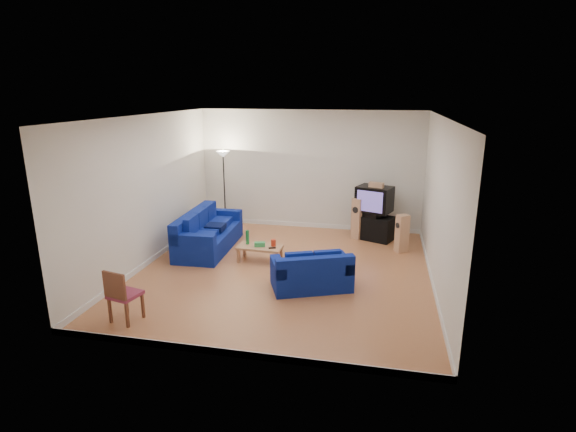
% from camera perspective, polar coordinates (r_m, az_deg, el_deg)
% --- Properties ---
extents(room, '(6.01, 6.51, 3.21)m').
position_cam_1_polar(room, '(9.06, -0.52, 2.03)').
color(room, brown).
rests_on(room, ground).
extents(sofa_three_seat, '(1.10, 2.37, 0.90)m').
position_cam_1_polar(sofa_three_seat, '(10.92, -10.28, -2.43)').
color(sofa_three_seat, '#000D57').
rests_on(sofa_three_seat, ground).
extents(sofa_loveseat, '(1.68, 1.32, 0.74)m').
position_cam_1_polar(sofa_loveseat, '(8.66, 3.03, -7.47)').
color(sofa_loveseat, '#000D57').
rests_on(sofa_loveseat, ground).
extents(coffee_table, '(1.00, 0.54, 0.36)m').
position_cam_1_polar(coffee_table, '(9.98, -3.59, -4.13)').
color(coffee_table, tan).
rests_on(coffee_table, ground).
extents(bottle, '(0.10, 0.10, 0.32)m').
position_cam_1_polar(bottle, '(10.07, -5.18, -2.70)').
color(bottle, '#197233').
rests_on(bottle, coffee_table).
extents(tissue_box, '(0.26, 0.18, 0.10)m').
position_cam_1_polar(tissue_box, '(9.94, -3.61, -3.61)').
color(tissue_box, green).
rests_on(tissue_box, coffee_table).
extents(red_canister, '(0.12, 0.12, 0.15)m').
position_cam_1_polar(red_canister, '(9.94, -1.87, -3.41)').
color(red_canister, red).
rests_on(red_canister, coffee_table).
extents(remote, '(0.17, 0.11, 0.02)m').
position_cam_1_polar(remote, '(9.82, -2.03, -4.07)').
color(remote, black).
rests_on(remote, coffee_table).
extents(tv_stand, '(1.13, 0.90, 0.61)m').
position_cam_1_polar(tv_stand, '(11.67, 10.76, -1.43)').
color(tv_stand, black).
rests_on(tv_stand, ground).
extents(av_receiver, '(0.58, 0.55, 0.11)m').
position_cam_1_polar(av_receiver, '(11.52, 10.64, 0.20)').
color(av_receiver, black).
rests_on(av_receiver, tv_stand).
extents(television, '(0.99, 0.86, 0.64)m').
position_cam_1_polar(television, '(11.52, 10.91, 2.12)').
color(television, black).
rests_on(television, av_receiver).
extents(centre_speaker, '(0.39, 0.25, 0.13)m').
position_cam_1_polar(centre_speaker, '(11.35, 11.16, 3.90)').
color(centre_speaker, tan).
rests_on(centre_speaker, television).
extents(speaker_left, '(0.37, 0.40, 1.07)m').
position_cam_1_polar(speaker_left, '(11.58, 8.93, -0.29)').
color(speaker_left, tan).
rests_on(speaker_left, ground).
extents(speaker_right, '(0.34, 0.32, 0.90)m').
position_cam_1_polar(speaker_right, '(10.84, 14.27, -2.16)').
color(speaker_right, tan).
rests_on(speaker_right, ground).
extents(floor_lamp, '(0.36, 0.36, 2.13)m').
position_cam_1_polar(floor_lamp, '(12.19, -8.20, 6.44)').
color(floor_lamp, black).
rests_on(floor_lamp, ground).
extents(dining_chair, '(0.53, 0.53, 0.92)m').
position_cam_1_polar(dining_chair, '(7.84, -20.37, -9.18)').
color(dining_chair, brown).
rests_on(dining_chair, ground).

